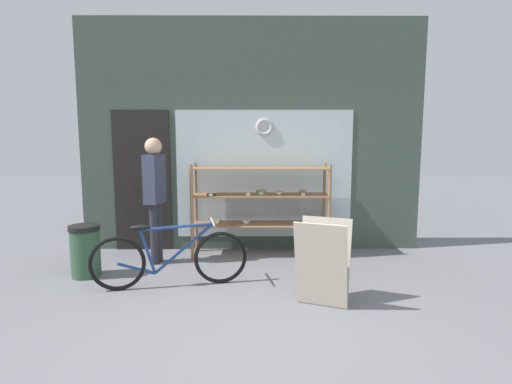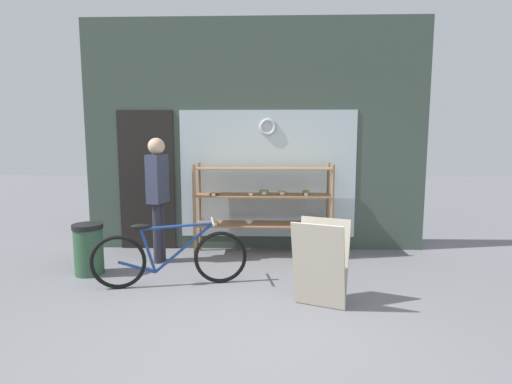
# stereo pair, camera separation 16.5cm
# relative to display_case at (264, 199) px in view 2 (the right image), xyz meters

# --- Properties ---
(ground_plane) EXTENTS (30.00, 30.00, 0.00)m
(ground_plane) POSITION_rel_display_case_xyz_m (-0.15, -2.34, -0.82)
(ground_plane) COLOR slate
(storefront_facade) EXTENTS (5.10, 0.13, 3.43)m
(storefront_facade) POSITION_rel_display_case_xyz_m (-0.20, 0.36, 0.84)
(storefront_facade) COLOR #3D4C42
(storefront_facade) RESTS_ON ground_plane
(display_case) EXTENTS (1.95, 0.46, 1.33)m
(display_case) POSITION_rel_display_case_xyz_m (0.00, 0.00, 0.00)
(display_case) COLOR #8E6642
(display_case) RESTS_ON ground_plane
(bicycle) EXTENTS (1.74, 0.51, 0.75)m
(bicycle) POSITION_rel_display_case_xyz_m (-1.07, -1.27, -0.49)
(bicycle) COLOR black
(bicycle) RESTS_ON ground_plane
(sandwich_board) EXTENTS (0.62, 0.54, 0.87)m
(sandwich_board) POSITION_rel_display_case_xyz_m (0.58, -1.79, -0.38)
(sandwich_board) COLOR #B2A893
(sandwich_board) RESTS_ON ground_plane
(pedestrian) EXTENTS (0.25, 0.35, 1.69)m
(pedestrian) POSITION_rel_display_case_xyz_m (-1.43, -0.36, 0.18)
(pedestrian) COLOR #282833
(pedestrian) RESTS_ON ground_plane
(trash_bin) EXTENTS (0.37, 0.37, 0.64)m
(trash_bin) POSITION_rel_display_case_xyz_m (-2.17, -0.90, -0.48)
(trash_bin) COLOR #2D5138
(trash_bin) RESTS_ON ground_plane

